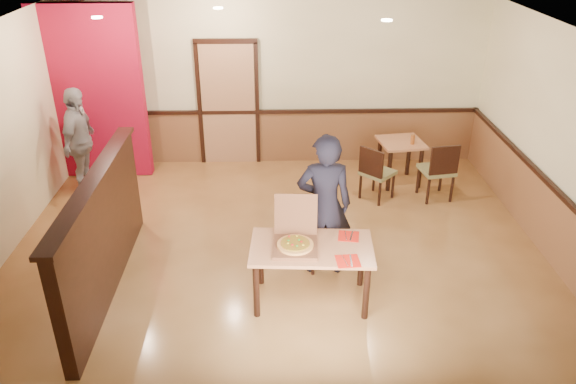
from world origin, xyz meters
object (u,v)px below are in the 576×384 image
diner_chair (322,232)px  passerby (80,142)px  side_chair_left (375,171)px  condiment (413,139)px  side_table (400,151)px  diner (324,205)px  pizza_box (295,241)px  main_table (311,255)px  side_chair_right (439,169)px

diner_chair → passerby: (-3.54, 2.09, 0.40)m
side_chair_left → condiment: (0.64, 0.48, 0.32)m
diner_chair → condiment: (1.60, 2.18, 0.35)m
side_table → diner: diner is taller
pizza_box → main_table: bearing=-0.8°
diner → passerby: 4.19m
side_chair_left → diner: bearing=107.6°
diner_chair → pizza_box: pizza_box is taller
main_table → passerby: size_ratio=0.82×
passerby → pizza_box: (3.18, -2.83, -0.06)m
passerby → side_table: bearing=-83.2°
diner_chair → side_chair_right: size_ratio=0.87×
diner_chair → diner: (0.01, -0.14, 0.45)m
main_table → diner: size_ratio=0.77×
passerby → condiment: passerby is taller
main_table → side_chair_left: 2.71m
pizza_box → side_chair_left: bearing=65.0°
side_chair_right → side_table: side_chair_right is taller
diner → condiment: size_ratio=11.85×
side_table → passerby: size_ratio=0.45×
side_table → side_chair_right: bearing=-53.3°
passerby → main_table: bearing=-125.9°
side_chair_left → diner: diner is taller
main_table → passerby: (-3.36, 2.84, 0.23)m
diner_chair → diner: bearing=-98.5°
condiment → side_chair_left: bearing=-143.4°
condiment → side_chair_right: bearing=-57.9°
side_chair_right → main_table: bearing=39.7°
diner_chair → side_chair_left: (0.96, 1.71, 0.03)m
side_chair_right → passerby: (-5.45, 0.41, 0.33)m
diner_chair → condiment: condiment is taller
side_chair_left → pizza_box: (-1.31, -2.44, 0.31)m
side_table → passerby: 5.00m
diner_chair → pizza_box: (-0.36, -0.74, 0.34)m
diner → condiment: (1.59, 2.32, -0.10)m
main_table → side_chair_right: side_chair_right is taller
diner_chair → condiment: size_ratio=5.39×
side_chair_right → pizza_box: pizza_box is taller
main_table → side_chair_right: (2.09, 2.43, -0.10)m
main_table → pizza_box: size_ratio=2.35×
diner_chair → side_chair_left: size_ratio=0.94×
main_table → diner_chair: diner_chair is taller
main_table → diner_chair: size_ratio=1.70×
main_table → passerby: passerby is taller
diner_chair → side_table: diner_chair is taller
diner → passerby: size_ratio=1.06×
side_chair_left → pizza_box: bearing=106.6°
main_table → side_table: size_ratio=1.83×
main_table → side_chair_right: bearing=52.7°
condiment → side_table: bearing=141.3°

